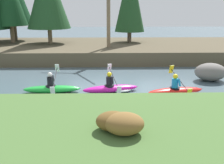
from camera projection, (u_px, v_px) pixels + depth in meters
ground_plane at (126, 90)px, 13.05m from camera, size 90.00×90.00×0.00m
riverbank_near at (145, 152)px, 6.65m from camera, size 44.00×7.04×0.84m
riverbank_far at (117, 49)px, 22.56m from camera, size 44.00×9.66×0.99m
bare_tree_mid_downstream at (109, 7)px, 19.63m from camera, size 3.53×3.49×6.40m
shrub_clump_nearest at (113, 121)px, 6.86m from camera, size 0.91×0.76×0.49m
shrub_clump_second at (124, 124)px, 6.65m from camera, size 1.02×0.85×0.55m
kayaker_lead at (178, 90)px, 12.32m from camera, size 2.79×2.06×1.20m
kayaker_middle at (113, 88)px, 12.70m from camera, size 2.79×2.06×1.20m
kayaker_trailing at (52, 88)px, 12.60m from camera, size 2.78×2.07×1.20m
boulder_midstream at (211, 72)px, 14.61m from camera, size 1.75×1.37×0.99m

